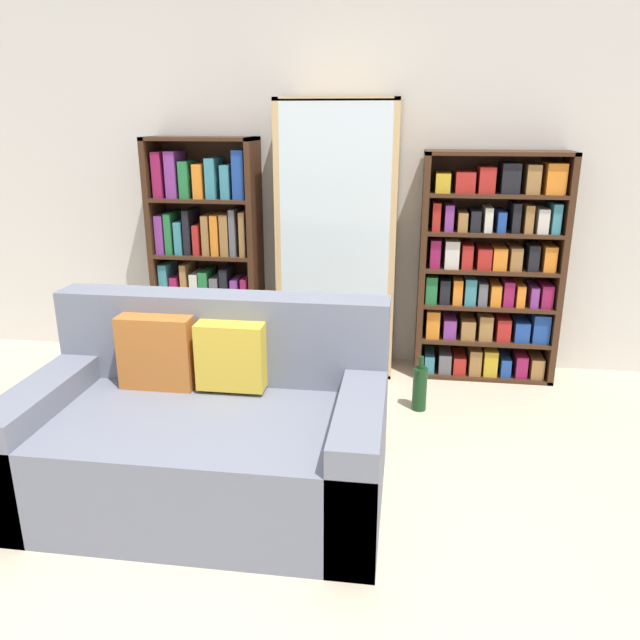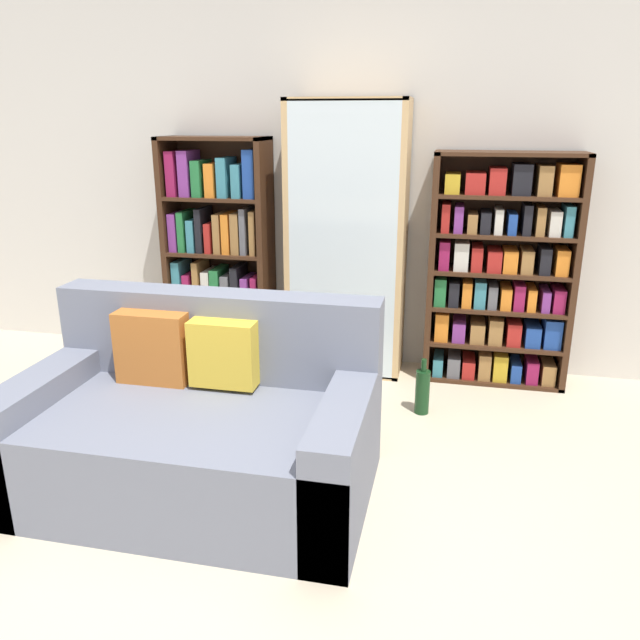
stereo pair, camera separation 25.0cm
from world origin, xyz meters
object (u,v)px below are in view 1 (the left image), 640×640
object	(u,v)px
couch	(206,433)
wine_bottle	(420,388)
display_cabinet	(338,240)
bookshelf_left	(207,257)
bookshelf_right	(490,271)

from	to	relation	value
couch	wine_bottle	xyz separation A→B (m)	(1.01, 1.02, -0.16)
display_cabinet	wine_bottle	world-z (taller)	display_cabinet
couch	bookshelf_left	bearing A→B (deg)	106.78
display_cabinet	wine_bottle	bearing A→B (deg)	-46.96
wine_bottle	display_cabinet	bearing A→B (deg)	133.04
bookshelf_right	wine_bottle	xyz separation A→B (m)	(-0.44, -0.64, -0.60)
display_cabinet	bookshelf_right	bearing A→B (deg)	0.90
couch	display_cabinet	size ratio (longest dim) A/B	0.90
couch	bookshelf_right	distance (m)	2.25
couch	bookshelf_right	size ratio (longest dim) A/B	1.09
display_cabinet	bookshelf_right	xyz separation A→B (m)	(1.02, 0.02, -0.18)
bookshelf_left	display_cabinet	bearing A→B (deg)	-1.00
bookshelf_left	display_cabinet	world-z (taller)	display_cabinet
bookshelf_left	wine_bottle	bearing A→B (deg)	-22.93
couch	display_cabinet	xyz separation A→B (m)	(0.43, 1.64, 0.61)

